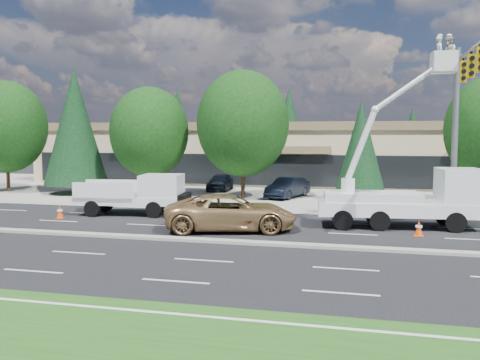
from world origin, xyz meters
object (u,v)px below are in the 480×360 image
(signal_mast, at_px, (463,102))
(utility_pickup, at_px, (137,198))
(minivan, at_px, (231,212))
(bucket_truck, at_px, (412,188))

(signal_mast, xyz_separation_m, utility_pickup, (-17.00, -0.78, -5.12))
(signal_mast, bearing_deg, minivan, -158.24)
(minivan, bearing_deg, signal_mast, -83.69)
(signal_mast, bearing_deg, utility_pickup, -177.36)
(utility_pickup, distance_m, minivan, 7.24)
(utility_pickup, relative_size, bucket_truck, 0.67)
(signal_mast, height_order, bucket_truck, bucket_truck)
(utility_pickup, xyz_separation_m, minivan, (6.36, -3.46, -0.08))
(utility_pickup, height_order, bucket_truck, bucket_truck)
(utility_pickup, xyz_separation_m, bucket_truck, (14.65, -0.64, 1.01))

